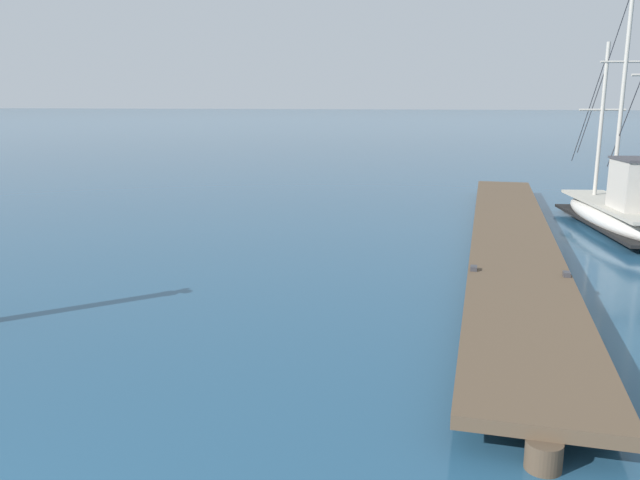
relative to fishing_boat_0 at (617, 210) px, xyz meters
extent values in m
cube|color=brown|center=(-3.05, -2.74, -0.22)|extent=(3.34, 18.90, 0.16)
cylinder|color=#4C3D2D|center=(-3.82, -12.12, -0.45)|extent=(0.36, 0.36, 0.29)
cylinder|color=#4C3D2D|center=(-3.43, -7.43, -0.45)|extent=(0.36, 0.36, 0.29)
cylinder|color=#4C3D2D|center=(-3.05, -2.74, -0.45)|extent=(0.36, 0.36, 0.29)
cylinder|color=#4C3D2D|center=(-2.66, 1.95, -0.45)|extent=(0.36, 0.36, 0.29)
cylinder|color=#4C3D2D|center=(-2.27, 6.64, -0.45)|extent=(0.36, 0.36, 0.29)
cube|color=#333338|center=(-4.15, -6.43, -0.10)|extent=(0.14, 0.21, 0.08)
cube|color=#333338|center=(-2.56, -6.56, -0.10)|extent=(0.14, 0.21, 0.08)
ellipsoid|color=silver|center=(-0.01, 0.13, -0.22)|extent=(2.07, 6.07, 0.74)
cube|color=#B2AD9E|center=(-0.01, 0.13, 0.11)|extent=(1.84, 5.46, 0.08)
cube|color=black|center=(-0.01, 0.13, -0.39)|extent=(2.08, 5.95, 0.08)
cube|color=#B7B2A8|center=(0.08, -0.76, 0.77)|extent=(0.90, 1.35, 1.25)
cube|color=#3D3D42|center=(0.08, -0.76, 1.43)|extent=(0.97, 1.46, 0.06)
cylinder|color=#B2ADA3|center=(-0.05, 0.42, 3.13)|extent=(0.11, 0.11, 5.98)
cylinder|color=#B2ADA3|center=(-0.05, 0.42, 3.86)|extent=(1.30, 0.20, 0.06)
cylinder|color=#333338|center=(-0.22, 2.03, 3.43)|extent=(0.36, 3.09, 4.42)
cylinder|color=#B2ADA3|center=(-0.19, 1.75, 2.31)|extent=(0.11, 0.11, 4.33)
cylinder|color=#B2ADA3|center=(-0.19, 1.75, 2.60)|extent=(1.30, 0.20, 0.06)
cylinder|color=#333338|center=(-0.31, 2.91, 2.53)|extent=(0.27, 2.24, 3.21)
cylinder|color=#333338|center=(0.03, -0.30, 2.91)|extent=(0.30, 2.60, 3.72)
camera|label=1|loc=(-5.01, -17.97, 2.94)|focal=35.72mm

